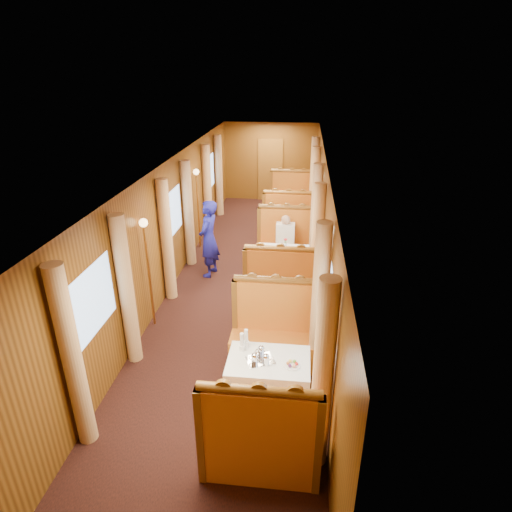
# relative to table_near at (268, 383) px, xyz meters

# --- Properties ---
(floor) EXTENTS (3.00, 12.00, 0.01)m
(floor) POSITION_rel_table_near_xyz_m (-0.75, 3.50, -0.38)
(floor) COLOR black
(floor) RESTS_ON ground
(ceiling) EXTENTS (3.00, 12.00, 0.01)m
(ceiling) POSITION_rel_table_near_xyz_m (-0.75, 3.50, 2.12)
(ceiling) COLOR silver
(ceiling) RESTS_ON wall_left
(wall_far) EXTENTS (3.00, 0.01, 2.50)m
(wall_far) POSITION_rel_table_near_xyz_m (-0.75, 9.50, 0.88)
(wall_far) COLOR brown
(wall_far) RESTS_ON floor
(wall_left) EXTENTS (0.01, 12.00, 2.50)m
(wall_left) POSITION_rel_table_near_xyz_m (-2.25, 3.50, 0.88)
(wall_left) COLOR brown
(wall_left) RESTS_ON floor
(wall_right) EXTENTS (0.01, 12.00, 2.50)m
(wall_right) POSITION_rel_table_near_xyz_m (0.75, 3.50, 0.88)
(wall_right) COLOR brown
(wall_right) RESTS_ON floor
(doorway_far) EXTENTS (0.80, 0.04, 2.00)m
(doorway_far) POSITION_rel_table_near_xyz_m (-0.75, 9.47, 0.62)
(doorway_far) COLOR brown
(doorway_far) RESTS_ON floor
(table_near) EXTENTS (1.05, 0.72, 0.75)m
(table_near) POSITION_rel_table_near_xyz_m (0.00, 0.00, 0.00)
(table_near) COLOR white
(table_near) RESTS_ON floor
(banquette_near_fwd) EXTENTS (1.30, 0.55, 1.34)m
(banquette_near_fwd) POSITION_rel_table_near_xyz_m (0.00, -1.01, 0.05)
(banquette_near_fwd) COLOR #B64314
(banquette_near_fwd) RESTS_ON floor
(banquette_near_aft) EXTENTS (1.30, 0.55, 1.34)m
(banquette_near_aft) POSITION_rel_table_near_xyz_m (0.00, 1.01, 0.05)
(banquette_near_aft) COLOR #B64314
(banquette_near_aft) RESTS_ON floor
(table_mid) EXTENTS (1.05, 0.72, 0.75)m
(table_mid) POSITION_rel_table_near_xyz_m (0.00, 3.50, 0.00)
(table_mid) COLOR white
(table_mid) RESTS_ON floor
(banquette_mid_fwd) EXTENTS (1.30, 0.55, 1.34)m
(banquette_mid_fwd) POSITION_rel_table_near_xyz_m (0.00, 2.49, 0.05)
(banquette_mid_fwd) COLOR #B64314
(banquette_mid_fwd) RESTS_ON floor
(banquette_mid_aft) EXTENTS (1.30, 0.55, 1.34)m
(banquette_mid_aft) POSITION_rel_table_near_xyz_m (0.00, 4.51, 0.05)
(banquette_mid_aft) COLOR #B64314
(banquette_mid_aft) RESTS_ON floor
(table_far) EXTENTS (1.05, 0.72, 0.75)m
(table_far) POSITION_rel_table_near_xyz_m (0.00, 7.00, 0.00)
(table_far) COLOR white
(table_far) RESTS_ON floor
(banquette_far_fwd) EXTENTS (1.30, 0.55, 1.34)m
(banquette_far_fwd) POSITION_rel_table_near_xyz_m (0.00, 5.99, 0.05)
(banquette_far_fwd) COLOR #B64314
(banquette_far_fwd) RESTS_ON floor
(banquette_far_aft) EXTENTS (1.30, 0.55, 1.34)m
(banquette_far_aft) POSITION_rel_table_near_xyz_m (0.00, 8.01, 0.05)
(banquette_far_aft) COLOR #B64314
(banquette_far_aft) RESTS_ON floor
(tea_tray) EXTENTS (0.42, 0.37, 0.01)m
(tea_tray) POSITION_rel_table_near_xyz_m (-0.11, -0.03, 0.38)
(tea_tray) COLOR silver
(tea_tray) RESTS_ON table_near
(teapot_left) EXTENTS (0.17, 0.15, 0.12)m
(teapot_left) POSITION_rel_table_near_xyz_m (-0.17, -0.09, 0.44)
(teapot_left) COLOR silver
(teapot_left) RESTS_ON tea_tray
(teapot_right) EXTENTS (0.17, 0.14, 0.12)m
(teapot_right) POSITION_rel_table_near_xyz_m (-0.03, -0.09, 0.44)
(teapot_right) COLOR silver
(teapot_right) RESTS_ON tea_tray
(teapot_back) EXTENTS (0.15, 0.12, 0.12)m
(teapot_back) POSITION_rel_table_near_xyz_m (-0.10, 0.07, 0.43)
(teapot_back) COLOR silver
(teapot_back) RESTS_ON tea_tray
(fruit_plate) EXTENTS (0.21, 0.21, 0.05)m
(fruit_plate) POSITION_rel_table_near_xyz_m (0.30, -0.08, 0.39)
(fruit_plate) COLOR white
(fruit_plate) RESTS_ON table_near
(cup_inboard) EXTENTS (0.08, 0.08, 0.26)m
(cup_inboard) POSITION_rel_table_near_xyz_m (-0.36, 0.16, 0.48)
(cup_inboard) COLOR white
(cup_inboard) RESTS_ON table_near
(cup_outboard) EXTENTS (0.08, 0.08, 0.26)m
(cup_outboard) POSITION_rel_table_near_xyz_m (-0.32, 0.25, 0.48)
(cup_outboard) COLOR white
(cup_outboard) RESTS_ON table_near
(rose_vase_mid) EXTENTS (0.06, 0.06, 0.36)m
(rose_vase_mid) POSITION_rel_table_near_xyz_m (0.04, 3.53, 0.55)
(rose_vase_mid) COLOR silver
(rose_vase_mid) RESTS_ON table_mid
(rose_vase_far) EXTENTS (0.06, 0.06, 0.36)m
(rose_vase_far) POSITION_rel_table_near_xyz_m (0.04, 6.98, 0.55)
(rose_vase_far) COLOR silver
(rose_vase_far) RESTS_ON table_far
(window_left_near) EXTENTS (0.01, 1.20, 0.90)m
(window_left_near) POSITION_rel_table_near_xyz_m (-2.24, 0.00, 1.07)
(window_left_near) COLOR #8AADDA
(window_left_near) RESTS_ON wall_left
(curtain_left_near_a) EXTENTS (0.22, 0.22, 2.35)m
(curtain_left_near_a) POSITION_rel_table_near_xyz_m (-2.13, -0.78, 0.80)
(curtain_left_near_a) COLOR tan
(curtain_left_near_a) RESTS_ON floor
(curtain_left_near_b) EXTENTS (0.22, 0.22, 2.35)m
(curtain_left_near_b) POSITION_rel_table_near_xyz_m (-2.13, 0.78, 0.80)
(curtain_left_near_b) COLOR tan
(curtain_left_near_b) RESTS_ON floor
(window_right_near) EXTENTS (0.01, 1.20, 0.90)m
(window_right_near) POSITION_rel_table_near_xyz_m (0.74, 0.00, 1.07)
(window_right_near) COLOR #8AADDA
(window_right_near) RESTS_ON wall_right
(curtain_right_near_a) EXTENTS (0.22, 0.22, 2.35)m
(curtain_right_near_a) POSITION_rel_table_near_xyz_m (0.63, -0.78, 0.80)
(curtain_right_near_a) COLOR tan
(curtain_right_near_a) RESTS_ON floor
(curtain_right_near_b) EXTENTS (0.22, 0.22, 2.35)m
(curtain_right_near_b) POSITION_rel_table_near_xyz_m (0.63, 0.78, 0.80)
(curtain_right_near_b) COLOR tan
(curtain_right_near_b) RESTS_ON floor
(window_left_mid) EXTENTS (0.01, 1.20, 0.90)m
(window_left_mid) POSITION_rel_table_near_xyz_m (-2.24, 3.50, 1.07)
(window_left_mid) COLOR #8AADDA
(window_left_mid) RESTS_ON wall_left
(curtain_left_mid_a) EXTENTS (0.22, 0.22, 2.35)m
(curtain_left_mid_a) POSITION_rel_table_near_xyz_m (-2.13, 2.72, 0.80)
(curtain_left_mid_a) COLOR tan
(curtain_left_mid_a) RESTS_ON floor
(curtain_left_mid_b) EXTENTS (0.22, 0.22, 2.35)m
(curtain_left_mid_b) POSITION_rel_table_near_xyz_m (-2.13, 4.28, 0.80)
(curtain_left_mid_b) COLOR tan
(curtain_left_mid_b) RESTS_ON floor
(window_right_mid) EXTENTS (0.01, 1.20, 0.90)m
(window_right_mid) POSITION_rel_table_near_xyz_m (0.74, 3.50, 1.07)
(window_right_mid) COLOR #8AADDA
(window_right_mid) RESTS_ON wall_right
(curtain_right_mid_a) EXTENTS (0.22, 0.22, 2.35)m
(curtain_right_mid_a) POSITION_rel_table_near_xyz_m (0.63, 2.72, 0.80)
(curtain_right_mid_a) COLOR tan
(curtain_right_mid_a) RESTS_ON floor
(curtain_right_mid_b) EXTENTS (0.22, 0.22, 2.35)m
(curtain_right_mid_b) POSITION_rel_table_near_xyz_m (0.63, 4.28, 0.80)
(curtain_right_mid_b) COLOR tan
(curtain_right_mid_b) RESTS_ON floor
(window_left_far) EXTENTS (0.01, 1.20, 0.90)m
(window_left_far) POSITION_rel_table_near_xyz_m (-2.24, 7.00, 1.07)
(window_left_far) COLOR #8AADDA
(window_left_far) RESTS_ON wall_left
(curtain_left_far_a) EXTENTS (0.22, 0.22, 2.35)m
(curtain_left_far_a) POSITION_rel_table_near_xyz_m (-2.13, 6.22, 0.80)
(curtain_left_far_a) COLOR tan
(curtain_left_far_a) RESTS_ON floor
(curtain_left_far_b) EXTENTS (0.22, 0.22, 2.35)m
(curtain_left_far_b) POSITION_rel_table_near_xyz_m (-2.13, 7.78, 0.80)
(curtain_left_far_b) COLOR tan
(curtain_left_far_b) RESTS_ON floor
(window_right_far) EXTENTS (0.01, 1.20, 0.90)m
(window_right_far) POSITION_rel_table_near_xyz_m (0.74, 7.00, 1.07)
(window_right_far) COLOR #8AADDA
(window_right_far) RESTS_ON wall_right
(curtain_right_far_a) EXTENTS (0.22, 0.22, 2.35)m
(curtain_right_far_a) POSITION_rel_table_near_xyz_m (0.63, 6.22, 0.80)
(curtain_right_far_a) COLOR tan
(curtain_right_far_a) RESTS_ON floor
(curtain_right_far_b) EXTENTS (0.22, 0.22, 2.35)m
(curtain_right_far_b) POSITION_rel_table_near_xyz_m (0.63, 7.78, 0.80)
(curtain_right_far_b) COLOR tan
(curtain_right_far_b) RESTS_ON floor
(sconce_left_fore) EXTENTS (0.14, 0.14, 1.95)m
(sconce_left_fore) POSITION_rel_table_near_xyz_m (-2.15, 1.75, 1.01)
(sconce_left_fore) COLOR #BF8C3F
(sconce_left_fore) RESTS_ON floor
(sconce_right_fore) EXTENTS (0.14, 0.14, 1.95)m
(sconce_right_fore) POSITION_rel_table_near_xyz_m (0.65, 1.75, 1.01)
(sconce_right_fore) COLOR #BF8C3F
(sconce_right_fore) RESTS_ON floor
(sconce_left_aft) EXTENTS (0.14, 0.14, 1.95)m
(sconce_left_aft) POSITION_rel_table_near_xyz_m (-2.15, 5.25, 1.01)
(sconce_left_aft) COLOR #BF8C3F
(sconce_left_aft) RESTS_ON floor
(sconce_right_aft) EXTENTS (0.14, 0.14, 1.95)m
(sconce_right_aft) POSITION_rel_table_near_xyz_m (0.65, 5.25, 1.01)
(sconce_right_aft) COLOR #BF8C3F
(sconce_right_aft) RESTS_ON floor
(steward) EXTENTS (0.50, 0.67, 1.66)m
(steward) POSITION_rel_table_near_xyz_m (-1.58, 3.75, 0.45)
(steward) COLOR navy
(steward) RESTS_ON floor
(passenger) EXTENTS (0.40, 0.44, 0.76)m
(passenger) POSITION_rel_table_near_xyz_m (-0.00, 4.29, 0.37)
(passenger) COLOR beige
(passenger) RESTS_ON banquette_mid_aft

